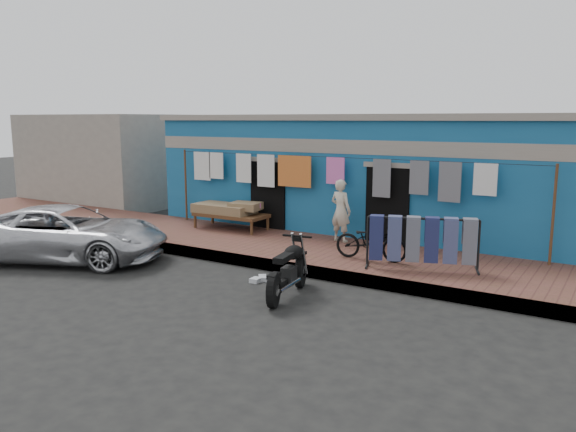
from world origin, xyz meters
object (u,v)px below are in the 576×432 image
(seated_person, at_px, (341,211))
(jeans_rack, at_px, (422,242))
(car, at_px, (67,233))
(charpoy, at_px, (231,216))
(motorcycle, at_px, (288,268))
(bicycle, at_px, (371,237))

(seated_person, height_order, jeans_rack, seated_person)
(car, xyz_separation_m, charpoy, (1.65, 4.02, -0.04))
(car, height_order, jeans_rack, jeans_rack)
(seated_person, xyz_separation_m, jeans_rack, (2.55, -1.45, -0.22))
(motorcycle, distance_m, charpoy, 5.46)
(charpoy, bearing_deg, bicycle, -14.05)
(seated_person, distance_m, jeans_rack, 2.94)
(motorcycle, xyz_separation_m, charpoy, (-4.10, 3.60, 0.08))
(seated_person, bearing_deg, motorcycle, 113.12)
(jeans_rack, bearing_deg, charpoy, 167.41)
(car, bearing_deg, motorcycle, -110.16)
(car, xyz_separation_m, seated_person, (4.94, 4.16, 0.37))
(seated_person, bearing_deg, bicycle, 147.45)
(car, relative_size, charpoy, 2.14)
(bicycle, distance_m, jeans_rack, 1.17)
(seated_person, bearing_deg, car, 51.04)
(motorcycle, relative_size, jeans_rack, 0.75)
(car, bearing_deg, bicycle, -90.07)
(seated_person, relative_size, bicycle, 0.98)
(charpoy, bearing_deg, jeans_rack, -12.59)
(charpoy, relative_size, jeans_rack, 0.94)
(motorcycle, bearing_deg, seated_person, 92.45)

